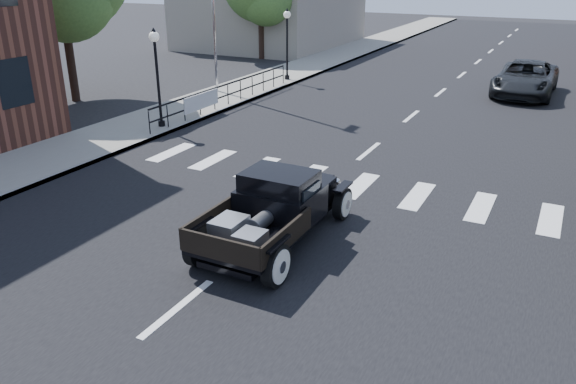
% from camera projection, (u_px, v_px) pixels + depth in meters
% --- Properties ---
extents(ground, '(120.00, 120.00, 0.00)m').
position_uv_depth(ground, '(262.00, 240.00, 12.36)').
color(ground, black).
rests_on(ground, ground).
extents(road, '(14.00, 80.00, 0.02)m').
position_uv_depth(road, '(430.00, 101.00, 24.71)').
color(road, black).
rests_on(road, ground).
extents(road_markings, '(12.00, 60.00, 0.06)m').
position_uv_depth(road_markings, '(396.00, 129.00, 20.60)').
color(road_markings, silver).
rests_on(road_markings, ground).
extents(sidewalk_left, '(3.00, 80.00, 0.15)m').
position_uv_depth(sidewalk_left, '(262.00, 83.00, 28.28)').
color(sidewalk_left, gray).
rests_on(sidewalk_left, ground).
extents(low_building_left, '(10.00, 12.00, 5.00)m').
position_uv_depth(low_building_left, '(272.00, 10.00, 40.81)').
color(low_building_left, gray).
rests_on(low_building_left, ground).
extents(railing, '(0.08, 10.00, 1.00)m').
position_uv_depth(railing, '(228.00, 92.00, 23.43)').
color(railing, black).
rests_on(railing, sidewalk_left).
extents(banner, '(0.04, 2.20, 0.60)m').
position_uv_depth(banner, '(202.00, 107.00, 21.83)').
color(banner, silver).
rests_on(banner, sidewalk_left).
extents(lamp_post_b, '(0.36, 0.36, 3.47)m').
position_uv_depth(lamp_post_b, '(158.00, 78.00, 19.80)').
color(lamp_post_b, black).
rests_on(lamp_post_b, sidewalk_left).
extents(lamp_post_c, '(0.36, 0.36, 3.47)m').
position_uv_depth(lamp_post_c, '(287.00, 45.00, 28.04)').
color(lamp_post_c, black).
rests_on(lamp_post_c, sidewalk_left).
extents(big_tree_far, '(4.68, 4.68, 6.87)m').
position_uv_depth(big_tree_far, '(261.00, 2.00, 34.46)').
color(big_tree_far, '#40672C').
rests_on(big_tree_far, ground).
extents(hotrod_pickup, '(2.15, 4.59, 1.59)m').
position_uv_depth(hotrod_pickup, '(275.00, 208.00, 11.99)').
color(hotrod_pickup, black).
rests_on(hotrod_pickup, ground).
extents(second_car, '(2.60, 5.48, 1.51)m').
position_uv_depth(second_car, '(526.00, 79.00, 25.65)').
color(second_car, black).
rests_on(second_car, ground).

